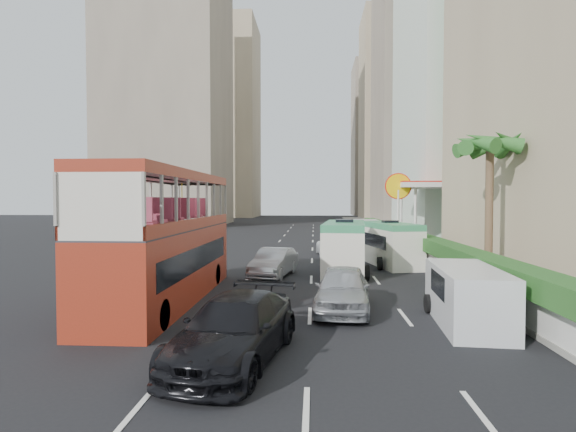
# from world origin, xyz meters

# --- Properties ---
(ground_plane) EXTENTS (200.00, 200.00, 0.00)m
(ground_plane) POSITION_xyz_m (0.00, 0.00, 0.00)
(ground_plane) COLOR black
(ground_plane) RESTS_ON ground
(double_decker_bus) EXTENTS (2.50, 11.00, 5.06)m
(double_decker_bus) POSITION_xyz_m (-6.00, 0.00, 2.53)
(double_decker_bus) COLOR maroon
(double_decker_bus) RESTS_ON ground
(car_silver_lane_a) EXTENTS (2.36, 4.63, 1.45)m
(car_silver_lane_a) POSITION_xyz_m (-2.34, 5.79, 0.00)
(car_silver_lane_a) COLOR #AFB1B6
(car_silver_lane_a) RESTS_ON ground
(car_silver_lane_b) EXTENTS (2.33, 4.83, 1.59)m
(car_silver_lane_b) POSITION_xyz_m (0.76, -1.22, 0.00)
(car_silver_lane_b) COLOR #AFB1B6
(car_silver_lane_b) RESTS_ON ground
(car_black) EXTENTS (3.13, 5.70, 1.56)m
(car_black) POSITION_xyz_m (-2.20, -6.39, 0.00)
(car_black) COLOR black
(car_black) RESTS_ON ground
(van_asset) EXTENTS (2.34, 4.51, 1.21)m
(van_asset) POSITION_xyz_m (1.04, 14.59, 0.00)
(van_asset) COLOR silver
(van_asset) RESTS_ON ground
(minibus_near) EXTENTS (2.69, 6.41, 2.76)m
(minibus_near) POSITION_xyz_m (1.38, 7.05, 1.38)
(minibus_near) COLOR silver
(minibus_near) RESTS_ON ground
(minibus_far) EXTENTS (3.09, 6.11, 2.59)m
(minibus_far) POSITION_xyz_m (4.33, 10.26, 1.29)
(minibus_far) COLOR silver
(minibus_far) RESTS_ON ground
(panel_van_near) EXTENTS (2.16, 4.66, 1.82)m
(panel_van_near) POSITION_xyz_m (4.58, -2.80, 0.91)
(panel_van_near) COLOR silver
(panel_van_near) RESTS_ON ground
(panel_van_far) EXTENTS (2.16, 5.36, 2.14)m
(panel_van_far) POSITION_xyz_m (4.53, 23.75, 1.07)
(panel_van_far) COLOR silver
(panel_van_far) RESTS_ON ground
(sidewalk) EXTENTS (6.00, 120.00, 0.18)m
(sidewalk) POSITION_xyz_m (9.00, 25.00, 0.09)
(sidewalk) COLOR #99968C
(sidewalk) RESTS_ON ground
(kerb_wall) EXTENTS (0.30, 44.00, 1.00)m
(kerb_wall) POSITION_xyz_m (6.20, 14.00, 0.68)
(kerb_wall) COLOR silver
(kerb_wall) RESTS_ON sidewalk
(hedge) EXTENTS (1.10, 44.00, 0.70)m
(hedge) POSITION_xyz_m (6.20, 14.00, 1.53)
(hedge) COLOR #2D6626
(hedge) RESTS_ON kerb_wall
(palm_tree) EXTENTS (0.36, 0.36, 6.40)m
(palm_tree) POSITION_xyz_m (7.80, 4.00, 3.38)
(palm_tree) COLOR brown
(palm_tree) RESTS_ON sidewalk
(shell_station) EXTENTS (6.50, 8.00, 5.50)m
(shell_station) POSITION_xyz_m (10.00, 23.00, 2.75)
(shell_station) COLOR silver
(shell_station) RESTS_ON ground
(tower_mid) EXTENTS (16.00, 16.00, 50.00)m
(tower_mid) POSITION_xyz_m (18.00, 58.00, 25.00)
(tower_mid) COLOR gray
(tower_mid) RESTS_ON ground
(tower_far_a) EXTENTS (14.00, 14.00, 44.00)m
(tower_far_a) POSITION_xyz_m (17.00, 82.00, 22.00)
(tower_far_a) COLOR tan
(tower_far_a) RESTS_ON ground
(tower_far_b) EXTENTS (14.00, 14.00, 40.00)m
(tower_far_b) POSITION_xyz_m (17.00, 104.00, 20.00)
(tower_far_b) COLOR gray
(tower_far_b) RESTS_ON ground
(tower_left_a) EXTENTS (18.00, 18.00, 52.00)m
(tower_left_a) POSITION_xyz_m (-24.00, 55.00, 26.00)
(tower_left_a) COLOR gray
(tower_left_a) RESTS_ON ground
(tower_left_b) EXTENTS (16.00, 16.00, 46.00)m
(tower_left_b) POSITION_xyz_m (-22.00, 90.00, 23.00)
(tower_left_b) COLOR tan
(tower_left_b) RESTS_ON ground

